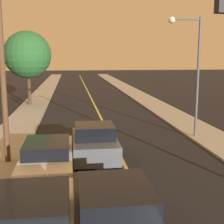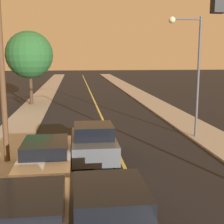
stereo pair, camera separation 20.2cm
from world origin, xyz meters
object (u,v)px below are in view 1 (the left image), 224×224
utility_pole_left (2,60)px  car_near_lane_second (94,143)px  streetlamp_right (191,60)px  tree_left_far (27,55)px  car_outer_lane_second (48,157)px  car_near_lane_front (114,213)px

utility_pole_left → car_near_lane_second: bearing=-1.3°
streetlamp_right → tree_left_far: 17.06m
car_outer_lane_second → tree_left_far: tree_left_far is taller
utility_pole_left → tree_left_far: utility_pole_left is taller
streetlamp_right → utility_pole_left: bearing=-161.9°
car_near_lane_front → utility_pole_left: utility_pole_left is taller
car_outer_lane_second → tree_left_far: bearing=99.2°
car_outer_lane_second → tree_left_far: size_ratio=0.70×
car_near_lane_front → car_near_lane_second: car_near_lane_second is taller
streetlamp_right → car_outer_lane_second: bearing=-147.8°
tree_left_far → streetlamp_right: bearing=-52.1°
car_near_lane_front → tree_left_far: tree_left_far is taller
streetlamp_right → tree_left_far: (-10.48, 13.46, 0.34)m
tree_left_far → utility_pole_left: bearing=-86.2°
car_near_lane_front → car_near_lane_second: bearing=90.0°
utility_pole_left → car_near_lane_front: bearing=-59.7°
car_near_lane_second → car_near_lane_front: bearing=-90.0°
streetlamp_right → utility_pole_left: utility_pole_left is taller
car_near_lane_second → car_outer_lane_second: size_ratio=0.80×
car_outer_lane_second → car_near_lane_second: bearing=39.1°
car_near_lane_second → utility_pole_left: bearing=178.7°
car_near_lane_front → tree_left_far: (-4.89, 23.02, 3.92)m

